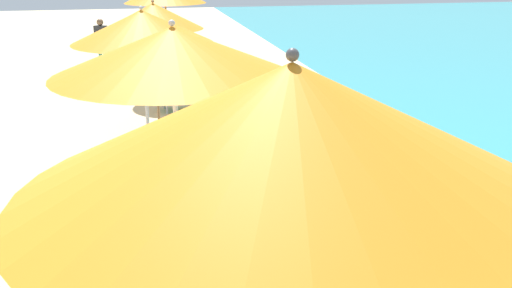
{
  "coord_description": "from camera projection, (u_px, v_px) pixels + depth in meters",
  "views": [
    {
      "loc": [
        -1.02,
        0.52,
        3.43
      ],
      "look_at": [
        0.47,
        7.64,
        1.05
      ],
      "focal_mm": 41.01,
      "sensor_mm": 36.0,
      "label": 1
    }
  ],
  "objects": [
    {
      "name": "umbrella_second",
      "position": [
        291.0,
        130.0,
        2.63
      ],
      "size": [
        2.56,
        2.56,
        3.04
      ],
      "color": "#4C4C51",
      "rests_on": "ground"
    },
    {
      "name": "umbrella_third",
      "position": [
        173.0,
        52.0,
        5.27
      ],
      "size": [
        2.23,
        2.23,
        2.87
      ],
      "color": "silver",
      "rests_on": "ground"
    },
    {
      "name": "lounger_third_shoreside",
      "position": [
        259.0,
        222.0,
        7.2
      ],
      "size": [
        1.39,
        0.9,
        0.57
      ],
      "rotation": [
        0.0,
        0.0,
        2.93
      ],
      "color": "#4CA572",
      "rests_on": "ground"
    },
    {
      "name": "lounger_fourth_shoreside",
      "position": [
        180.0,
        138.0,
        10.43
      ],
      "size": [
        1.67,
        0.76,
        0.54
      ],
      "rotation": [
        0.0,
        0.0,
        3.09
      ],
      "color": "#4CA572",
      "rests_on": "ground"
    },
    {
      "name": "person_walking_near",
      "position": [
        101.0,
        39.0,
        18.02
      ],
      "size": [
        0.42,
        0.38,
        1.52
      ],
      "rotation": [
        0.0,
        0.0,
        4.12
      ],
      "color": "#3F9972",
      "rests_on": "ground"
    },
    {
      "name": "umbrella_fourth",
      "position": [
        142.0,
        27.0,
        8.63
      ],
      "size": [
        2.1,
        2.1,
        2.7
      ],
      "color": "silver",
      "rests_on": "ground"
    },
    {
      "name": "lounger_fourth_inland",
      "position": [
        199.0,
        182.0,
        8.44
      ],
      "size": [
        1.33,
        0.81,
        0.6
      ],
      "rotation": [
        0.0,
        0.0,
        3.24
      ],
      "color": "#4CA572",
      "rests_on": "ground"
    },
    {
      "name": "umbrella_fifth",
      "position": [
        153.0,
        16.0,
        11.4
      ],
      "size": [
        1.95,
        1.95,
        2.57
      ],
      "color": "olive",
      "rests_on": "ground"
    },
    {
      "name": "beach_ball",
      "position": [
        86.0,
        84.0,
        15.19
      ],
      "size": [
        0.36,
        0.36,
        0.36
      ],
      "primitive_type": "sphere",
      "color": "white",
      "rests_on": "ground"
    },
    {
      "name": "lounger_fifth_inland",
      "position": [
        217.0,
        125.0,
        11.13
      ],
      "size": [
        1.48,
        0.63,
        0.57
      ],
      "rotation": [
        0.0,
        0.0,
        3.14
      ],
      "color": "#4CA572",
      "rests_on": "ground"
    },
    {
      "name": "lounger_fifth_shoreside",
      "position": [
        189.0,
        97.0,
        13.36
      ],
      "size": [
        1.29,
        0.66,
        0.53
      ],
      "rotation": [
        0.0,
        0.0,
        3.21
      ],
      "color": "#4CA572",
      "rests_on": "ground"
    },
    {
      "name": "lounger_farthest_shoreside",
      "position": [
        198.0,
        74.0,
        16.04
      ],
      "size": [
        1.37,
        0.69,
        0.53
      ],
      "rotation": [
        0.0,
        0.0,
        3.09
      ],
      "color": "#4CA572",
      "rests_on": "ground"
    }
  ]
}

